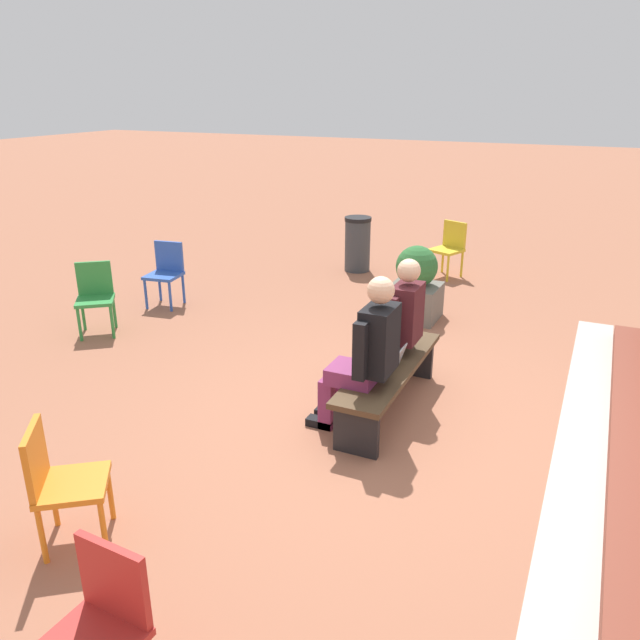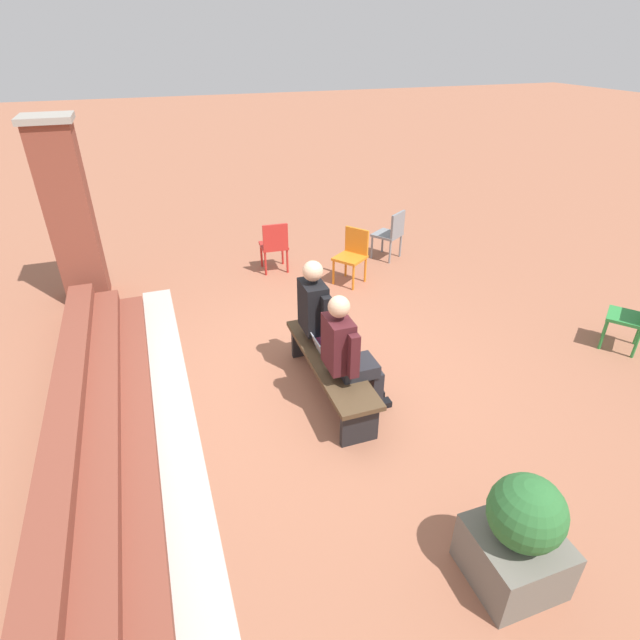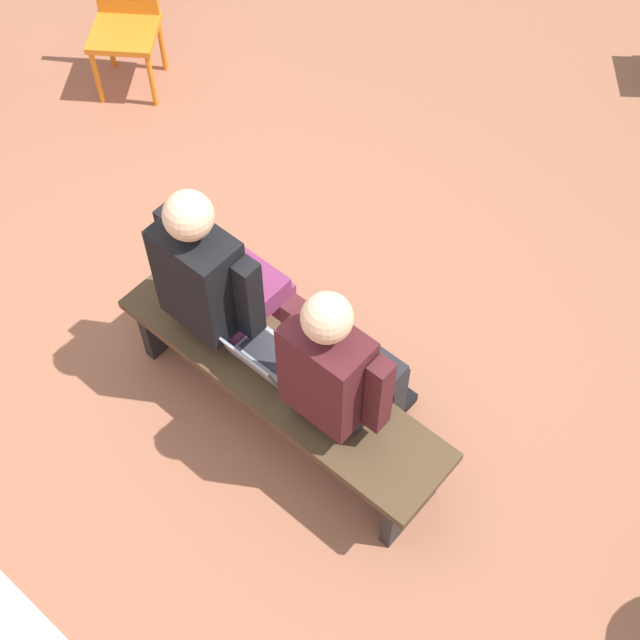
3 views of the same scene
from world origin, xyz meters
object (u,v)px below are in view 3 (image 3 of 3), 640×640
plastic_chair_far_right (125,17)px  person_adult (219,280)px  bench (282,384)px  laptop (262,357)px  person_student (342,371)px

plastic_chair_far_right → person_adult: bearing=149.4°
bench → laptop: size_ratio=5.63×
bench → person_student: (-0.31, -0.07, 0.36)m
person_student → laptop: size_ratio=4.21×
plastic_chair_far_right → person_student: bearing=156.4°
laptop → plastic_chair_far_right: plastic_chair_far_right is taller
bench → laptop: 0.18m
person_adult → person_student: bearing=179.8°
bench → person_student: bearing=-167.8°
person_student → person_adult: person_adult is taller
laptop → person_student: bearing=-169.2°
person_student → person_adult: size_ratio=0.97×
person_adult → plastic_chair_far_right: 2.45m
laptop → plastic_chair_far_right: 2.77m
bench → person_adult: bearing=-9.1°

